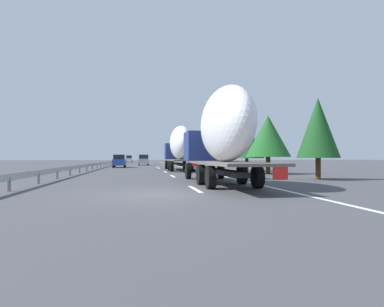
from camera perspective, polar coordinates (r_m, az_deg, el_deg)
The scene contains 22 objects.
ground_plane at distance 52.83m, azimuth -8.11°, elevation -2.19°, with size 260.00×260.00×0.00m, color #424247.
lane_stripe_0 at distance 15.07m, azimuth 0.50°, elevation -6.05°, with size 3.20×0.20×0.01m, color white.
lane_stripe_1 at distance 25.36m, azimuth -3.30°, elevation -3.86°, with size 3.20×0.20×0.01m, color white.
lane_stripe_2 at distance 33.01m, azimuth -4.57°, elevation -3.12°, with size 3.20×0.20×0.01m, color white.
lane_stripe_3 at distance 44.14m, azimuth -5.64°, elevation -2.49°, with size 3.20×0.20×0.01m, color white.
lane_stripe_4 at distance 49.72m, azimuth -5.99°, elevation -2.29°, with size 3.20×0.20×0.01m, color white.
lane_stripe_5 at distance 61.88m, azimuth -6.54°, elevation -1.97°, with size 3.20×0.20×0.01m, color white.
lane_stripe_6 at distance 71.14m, azimuth -6.83°, elevation -1.80°, with size 3.20×0.20×0.01m, color white.
lane_stripe_7 at distance 83.66m, azimuth -7.12°, elevation -1.63°, with size 3.20×0.20×0.01m, color white.
edge_line_right at distance 58.14m, azimuth -2.73°, elevation -2.05°, with size 110.00×0.20×0.01m, color white.
truck_lead at distance 36.40m, azimuth -2.12°, elevation 1.28°, with size 12.99×2.55×4.74m.
truck_trailing at distance 17.79m, azimuth 4.97°, elevation 3.54°, with size 13.10×2.55×4.93m.
car_white_van at distance 98.91m, azimuth -10.62°, elevation -0.90°, with size 4.68×1.80×1.97m.
car_blue_sedan at distance 48.00m, azimuth -12.23°, elevation -1.25°, with size 4.17×1.72×1.80m.
car_silver_hatch at distance 61.43m, azimuth -8.22°, elevation -1.09°, with size 4.17×1.86×1.91m.
road_sign at distance 60.64m, azimuth -1.84°, elevation 0.16°, with size 0.10×0.90×3.31m.
tree_0 at distance 29.71m, azimuth 12.78°, elevation 2.88°, with size 3.88×3.88×5.05m.
tree_1 at distance 23.05m, azimuth 20.62°, elevation 4.08°, with size 2.70×2.70×5.26m.
tree_2 at distance 35.41m, azimuth 9.29°, elevation 2.18°, with size 3.65×3.65×5.03m.
tree_3 at distance 72.44m, azimuth 0.18°, elevation 1.24°, with size 3.46×3.46×6.28m.
tree_4 at distance 53.97m, azimuth 6.03°, elevation 2.93°, with size 3.51×3.51×7.76m.
guardrail_median at distance 56.07m, azimuth -14.29°, elevation -1.50°, with size 94.00×0.10×0.76m.
Camera 1 is at (-12.80, 0.62, 1.42)m, focal length 31.40 mm.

